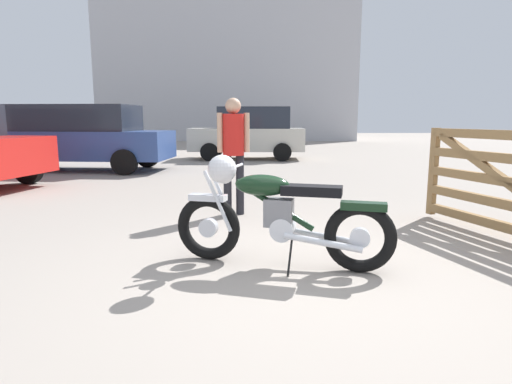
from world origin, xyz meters
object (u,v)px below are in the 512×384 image
(vintage_motorcycle, at_px, (276,215))
(bystander, at_px, (235,144))
(white_estate_far, at_px, (94,130))
(blue_hatchback_right, at_px, (79,135))
(dark_sedan_left, at_px, (251,132))

(vintage_motorcycle, distance_m, bystander, 2.32)
(bystander, height_order, white_estate_far, white_estate_far)
(vintage_motorcycle, bearing_deg, bystander, -62.90)
(vintage_motorcycle, bearing_deg, blue_hatchback_right, -42.43)
(dark_sedan_left, relative_size, white_estate_far, 0.97)
(vintage_motorcycle, height_order, bystander, bystander)
(bystander, height_order, dark_sedan_left, dark_sedan_left)
(dark_sedan_left, xyz_separation_m, white_estate_far, (-6.59, 3.03, 0.00))
(blue_hatchback_right, height_order, white_estate_far, white_estate_far)
(white_estate_far, bearing_deg, blue_hatchback_right, 102.24)
(blue_hatchback_right, bearing_deg, bystander, -46.19)
(dark_sedan_left, relative_size, blue_hatchback_right, 0.82)
(bystander, distance_m, dark_sedan_left, 8.77)
(dark_sedan_left, distance_m, blue_hatchback_right, 5.66)
(white_estate_far, bearing_deg, bystander, 113.48)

